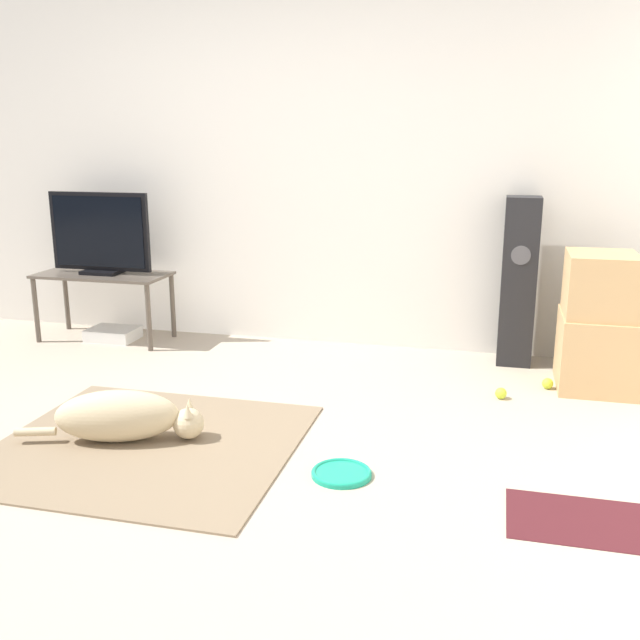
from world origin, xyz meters
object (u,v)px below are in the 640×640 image
cardboard_box_lower (597,351)px  tv (100,234)px  tennis_ball_near_speaker (501,393)px  cardboard_box_upper (601,285)px  frisbee (341,473)px  tennis_ball_by_boxes (548,383)px  game_console (113,334)px  dog (124,417)px  tv_stand (103,282)px  floor_speaker (518,282)px

cardboard_box_lower → tv: 3.45m
tv → tennis_ball_near_speaker: tv is taller
cardboard_box_upper → tv: tv is taller
frisbee → tennis_ball_near_speaker: (0.68, 1.17, 0.02)m
cardboard_box_upper → tennis_ball_by_boxes: size_ratio=6.83×
tennis_ball_by_boxes → tennis_ball_near_speaker: 0.36m
game_console → dog: bearing=-58.4°
game_console → tv: bearing=177.6°
frisbee → tv_stand: 2.82m
tv_stand → game_console: size_ratio=2.73×
tennis_ball_near_speaker → floor_speaker: bearing=84.0°
frisbee → cardboard_box_lower: bearing=51.2°
tv_stand → floor_speaker: bearing=2.9°
tennis_ball_near_speaker → game_console: (-2.81, 0.57, 0.01)m
tennis_ball_near_speaker → game_console: game_console is taller
dog → floor_speaker: floor_speaker is taller
frisbee → cardboard_box_upper: cardboard_box_upper is taller
dog → tennis_ball_near_speaker: size_ratio=13.36×
tv_stand → game_console: 0.39m
cardboard_box_lower → tv_stand: (-3.40, 0.22, 0.21)m
cardboard_box_lower → game_console: bearing=176.2°
dog → tv: tv is taller
dog → game_console: dog is taller
cardboard_box_lower → tennis_ball_by_boxes: size_ratio=7.74×
tennis_ball_by_boxes → tennis_ball_near_speaker: same height
tennis_ball_near_speaker → cardboard_box_upper: bearing=33.1°
tv_stand → game_console: (0.05, 0.00, -0.39)m
tv_stand → tv: bearing=90.0°
cardboard_box_lower → floor_speaker: (-0.47, 0.37, 0.33)m
cardboard_box_lower → tv_stand: 3.41m
frisbee → floor_speaker: floor_speaker is taller
frisbee → cardboard_box_upper: 2.03m
cardboard_box_upper → game_console: (-3.33, 0.23, -0.59)m
frisbee → tv: size_ratio=0.35×
dog → tennis_ball_by_boxes: size_ratio=13.36×
cardboard_box_upper → floor_speaker: size_ratio=0.41×
cardboard_box_lower → tennis_ball_near_speaker: bearing=-147.2°
frisbee → cardboard_box_upper: bearing=51.4°
cardboard_box_upper → tv: 3.39m
dog → tennis_ball_near_speaker: (1.79, 1.08, -0.10)m
frisbee → tennis_ball_by_boxes: tennis_ball_by_boxes is taller
tv_stand → tennis_ball_by_boxes: 3.17m
dog → floor_speaker: (1.87, 1.80, 0.42)m
dog → cardboard_box_lower: cardboard_box_lower is taller
floor_speaker → tennis_ball_near_speaker: floor_speaker is taller
frisbee → cardboard_box_lower: cardboard_box_lower is taller
tv_stand → tennis_ball_by_boxes: size_ratio=14.52×
dog → tv_stand: 1.98m
frisbee → tv_stand: size_ratio=0.28×
tv → tennis_ball_by_boxes: (3.13, -0.33, -0.75)m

